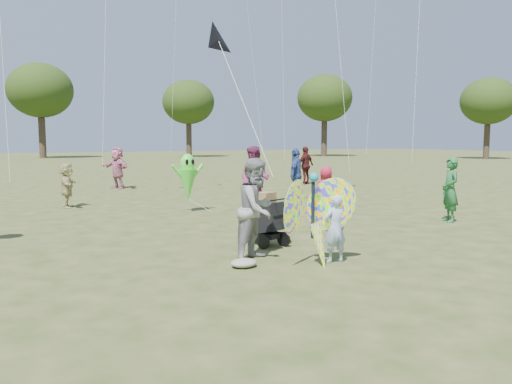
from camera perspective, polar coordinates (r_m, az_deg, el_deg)
ground at (r=9.09m, az=5.84°, el=-7.72°), size 160.00×160.00×0.00m
child_girl at (r=8.85m, az=9.02°, el=-4.15°), size 0.47×0.34×1.20m
adult_man at (r=8.93m, az=0.09°, el=-1.96°), size 1.12×1.05×1.83m
grey_bag at (r=8.52m, az=-1.41°, el=-8.11°), size 0.46×0.38×0.15m
crowd_a at (r=13.97m, az=8.01°, el=0.04°), size 0.82×0.80×1.42m
crowd_c at (r=17.59m, az=4.57°, el=2.00°), size 1.12×1.05×1.85m
crowd_d at (r=16.86m, az=-20.78°, el=0.72°), size 0.75×1.38×1.42m
crowd_e at (r=14.62m, az=-0.13°, el=1.42°), size 1.16×1.21×1.96m
crowd_f at (r=13.96m, az=21.31°, el=0.23°), size 0.63×0.73×1.69m
crowd_h at (r=24.13m, az=5.70°, el=3.05°), size 1.15×0.74×1.82m
crowd_j at (r=22.70m, az=-15.57°, el=2.70°), size 1.15×1.79×1.84m
jogging_stroller at (r=10.24m, az=0.87°, el=-2.63°), size 0.73×1.13×1.09m
butterfly_kite at (r=8.54m, az=6.84°, el=-3.04°), size 1.74×0.75×1.80m
delta_kite_rig at (r=10.49m, az=-4.29°, el=16.79°), size 0.89×1.86×3.08m
alien_kite at (r=14.87m, az=-7.80°, el=1.41°), size 1.12×0.69×1.74m
tree_line at (r=53.11m, az=-20.37°, el=10.75°), size 91.78×33.60×10.79m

